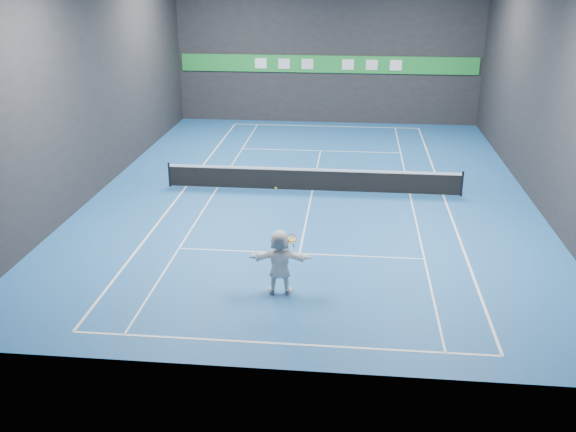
# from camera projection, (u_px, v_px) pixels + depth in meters

# --- Properties ---
(ground) EXTENTS (26.00, 26.00, 0.00)m
(ground) POSITION_uv_depth(u_px,v_px,m) (312.00, 191.00, 27.29)
(ground) COLOR #1B5394
(ground) RESTS_ON ground
(wall_back) EXTENTS (18.00, 0.10, 9.00)m
(wall_back) POSITION_uv_depth(u_px,v_px,m) (328.00, 47.00, 37.69)
(wall_back) COLOR black
(wall_back) RESTS_ON ground
(wall_front) EXTENTS (18.00, 0.10, 9.00)m
(wall_front) POSITION_uv_depth(u_px,v_px,m) (274.00, 191.00, 13.61)
(wall_front) COLOR black
(wall_front) RESTS_ON ground
(wall_left) EXTENTS (0.10, 26.00, 9.00)m
(wall_left) POSITION_uv_depth(u_px,v_px,m) (97.00, 81.00, 26.51)
(wall_left) COLOR black
(wall_left) RESTS_ON ground
(wall_right) EXTENTS (0.10, 26.00, 9.00)m
(wall_right) POSITION_uv_depth(u_px,v_px,m) (546.00, 89.00, 24.79)
(wall_right) COLOR black
(wall_right) RESTS_ON ground
(baseline_near) EXTENTS (10.98, 0.08, 0.01)m
(baseline_near) POSITION_uv_depth(u_px,v_px,m) (281.00, 344.00, 16.28)
(baseline_near) COLOR white
(baseline_near) RESTS_ON ground
(baseline_far) EXTENTS (10.98, 0.08, 0.01)m
(baseline_far) POSITION_uv_depth(u_px,v_px,m) (326.00, 126.00, 38.30)
(baseline_far) COLOR white
(baseline_far) RESTS_ON ground
(sideline_doubles_left) EXTENTS (0.08, 23.78, 0.01)m
(sideline_doubles_left) POSITION_uv_depth(u_px,v_px,m) (186.00, 187.00, 27.81)
(sideline_doubles_left) COLOR white
(sideline_doubles_left) RESTS_ON ground
(sideline_doubles_right) EXTENTS (0.08, 23.78, 0.01)m
(sideline_doubles_right) POSITION_uv_depth(u_px,v_px,m) (443.00, 195.00, 26.77)
(sideline_doubles_right) COLOR white
(sideline_doubles_right) RESTS_ON ground
(sideline_singles_left) EXTENTS (0.06, 23.78, 0.01)m
(sideline_singles_left) POSITION_uv_depth(u_px,v_px,m) (217.00, 188.00, 27.68)
(sideline_singles_left) COLOR white
(sideline_singles_left) RESTS_ON ground
(sideline_singles_right) EXTENTS (0.06, 23.78, 0.01)m
(sideline_singles_right) POSITION_uv_depth(u_px,v_px,m) (410.00, 194.00, 26.90)
(sideline_singles_right) COLOR white
(sideline_singles_right) RESTS_ON ground
(service_line_near) EXTENTS (8.23, 0.06, 0.01)m
(service_line_near) POSITION_uv_depth(u_px,v_px,m) (299.00, 254.00, 21.36)
(service_line_near) COLOR white
(service_line_near) RESTS_ON ground
(service_line_far) EXTENTS (8.23, 0.06, 0.01)m
(service_line_far) POSITION_uv_depth(u_px,v_px,m) (321.00, 151.00, 33.22)
(service_line_far) COLOR white
(service_line_far) RESTS_ON ground
(center_service_line) EXTENTS (0.06, 12.80, 0.01)m
(center_service_line) POSITION_uv_depth(u_px,v_px,m) (312.00, 191.00, 27.29)
(center_service_line) COLOR white
(center_service_line) RESTS_ON ground
(player) EXTENTS (1.85, 0.69, 1.96)m
(player) POSITION_uv_depth(u_px,v_px,m) (280.00, 262.00, 18.50)
(player) COLOR white
(player) RESTS_ON ground
(tennis_ball) EXTENTS (0.07, 0.07, 0.07)m
(tennis_ball) POSITION_uv_depth(u_px,v_px,m) (276.00, 188.00, 17.94)
(tennis_ball) COLOR yellow
(tennis_ball) RESTS_ON player
(tennis_net) EXTENTS (12.50, 0.10, 1.07)m
(tennis_net) POSITION_uv_depth(u_px,v_px,m) (312.00, 179.00, 27.09)
(tennis_net) COLOR black
(tennis_net) RESTS_ON ground
(sponsor_banner) EXTENTS (17.64, 0.11, 1.00)m
(sponsor_banner) POSITION_uv_depth(u_px,v_px,m) (328.00, 64.00, 38.00)
(sponsor_banner) COLOR #1F9035
(sponsor_banner) RESTS_ON wall_back
(tennis_racket) EXTENTS (0.42, 0.39, 0.50)m
(tennis_racket) POSITION_uv_depth(u_px,v_px,m) (291.00, 240.00, 18.26)
(tennis_racket) COLOR red
(tennis_racket) RESTS_ON player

